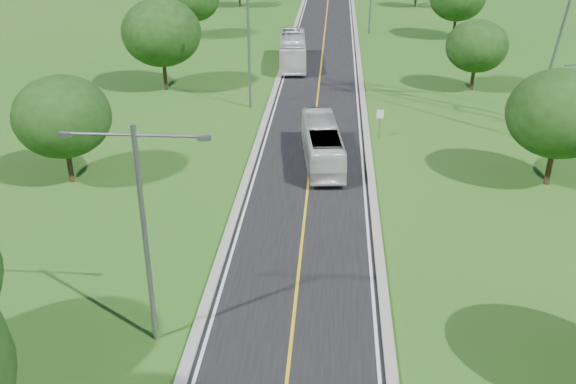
# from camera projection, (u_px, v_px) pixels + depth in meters

# --- Properties ---
(ground) EXTENTS (260.00, 260.00, 0.00)m
(ground) POSITION_uv_depth(u_px,v_px,m) (321.00, 67.00, 71.24)
(ground) COLOR #225A19
(ground) RESTS_ON ground
(road) EXTENTS (8.00, 150.00, 0.06)m
(road) POSITION_uv_depth(u_px,v_px,m) (322.00, 54.00, 76.63)
(road) COLOR black
(road) RESTS_ON ground
(curb_left) EXTENTS (0.50, 150.00, 0.22)m
(curb_left) POSITION_uv_depth(u_px,v_px,m) (287.00, 52.00, 76.88)
(curb_left) COLOR gray
(curb_left) RESTS_ON ground
(curb_right) EXTENTS (0.50, 150.00, 0.22)m
(curb_right) POSITION_uv_depth(u_px,v_px,m) (358.00, 54.00, 76.31)
(curb_right) COLOR gray
(curb_right) RESTS_ON ground
(speed_limit_sign) EXTENTS (0.55, 0.09, 2.40)m
(speed_limit_sign) POSITION_uv_depth(u_px,v_px,m) (380.00, 119.00, 50.40)
(speed_limit_sign) COLOR slate
(speed_limit_sign) RESTS_ON ground
(streetlight_near_left) EXTENTS (5.90, 0.25, 10.00)m
(streetlight_near_left) POSITION_uv_depth(u_px,v_px,m) (143.00, 220.00, 25.89)
(streetlight_near_left) COLOR slate
(streetlight_near_left) RESTS_ON ground
(streetlight_mid_left) EXTENTS (5.90, 0.25, 10.00)m
(streetlight_mid_left) POSITION_uv_depth(u_px,v_px,m) (249.00, 42.00, 55.58)
(streetlight_mid_left) COLOR slate
(streetlight_mid_left) RESTS_ON ground
(tree_lb) EXTENTS (6.30, 6.30, 7.33)m
(tree_lb) POSITION_uv_depth(u_px,v_px,m) (62.00, 117.00, 41.51)
(tree_lb) COLOR black
(tree_lb) RESTS_ON ground
(tree_lc) EXTENTS (7.56, 7.56, 8.79)m
(tree_lc) POSITION_uv_depth(u_px,v_px,m) (161.00, 32.00, 60.84)
(tree_lc) COLOR black
(tree_lc) RESTS_ON ground
(tree_rb) EXTENTS (6.72, 6.72, 7.82)m
(tree_rb) POSITION_uv_depth(u_px,v_px,m) (559.00, 114.00, 41.05)
(tree_rb) COLOR black
(tree_rb) RESTS_ON ground
(tree_rc) EXTENTS (5.88, 5.88, 6.84)m
(tree_rc) POSITION_uv_depth(u_px,v_px,m) (477.00, 46.00, 61.18)
(tree_rc) COLOR black
(tree_rc) RESTS_ON ground
(bus_outbound) EXTENTS (3.48, 10.26, 2.80)m
(bus_outbound) POSITION_uv_depth(u_px,v_px,m) (322.00, 144.00, 45.90)
(bus_outbound) COLOR silver
(bus_outbound) RESTS_ON road
(bus_inbound) EXTENTS (3.60, 11.93, 3.28)m
(bus_inbound) POSITION_uv_depth(u_px,v_px,m) (293.00, 50.00, 71.02)
(bus_inbound) COLOR white
(bus_inbound) RESTS_ON road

